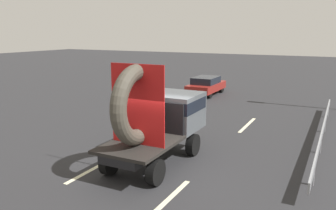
# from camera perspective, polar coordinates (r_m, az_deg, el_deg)

# --- Properties ---
(ground_plane) EXTENTS (120.00, 120.00, 0.00)m
(ground_plane) POSITION_cam_1_polar(r_m,az_deg,el_deg) (11.89, -1.54, -10.29)
(ground_plane) COLOR #28282B
(flatbed_truck) EXTENTS (2.02, 4.67, 3.59)m
(flatbed_truck) POSITION_cam_1_polar(r_m,az_deg,el_deg) (12.00, -1.35, -1.79)
(flatbed_truck) COLOR black
(flatbed_truck) RESTS_ON ground_plane
(distant_sedan) EXTENTS (1.72, 4.02, 1.31)m
(distant_sedan) POSITION_cam_1_polar(r_m,az_deg,el_deg) (25.21, 6.39, 3.34)
(distant_sedan) COLOR black
(distant_sedan) RESTS_ON ground_plane
(guardrail) EXTENTS (0.10, 12.50, 0.71)m
(guardrail) POSITION_cam_1_polar(r_m,az_deg,el_deg) (15.71, 24.47, -3.75)
(guardrail) COLOR gray
(guardrail) RESTS_ON ground_plane
(lane_dash_left_near) EXTENTS (0.16, 2.28, 0.01)m
(lane_dash_left_near) POSITION_cam_1_polar(r_m,az_deg,el_deg) (11.86, -12.97, -10.66)
(lane_dash_left_near) COLOR beige
(lane_dash_left_near) RESTS_ON ground_plane
(lane_dash_left_far) EXTENTS (0.16, 2.61, 0.01)m
(lane_dash_left_far) POSITION_cam_1_polar(r_m,az_deg,el_deg) (18.22, 3.03, -2.26)
(lane_dash_left_far) COLOR beige
(lane_dash_left_far) RESTS_ON ground_plane
(lane_dash_right_near) EXTENTS (0.16, 2.78, 0.01)m
(lane_dash_right_near) POSITION_cam_1_polar(r_m,az_deg,el_deg) (9.72, -0.15, -15.66)
(lane_dash_right_near) COLOR beige
(lane_dash_right_near) RESTS_ON ground_plane
(lane_dash_right_far) EXTENTS (0.16, 2.95, 0.01)m
(lane_dash_right_far) POSITION_cam_1_polar(r_m,az_deg,el_deg) (17.41, 13.11, -3.26)
(lane_dash_right_far) COLOR beige
(lane_dash_right_far) RESTS_ON ground_plane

